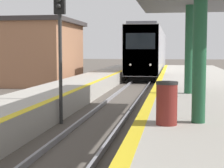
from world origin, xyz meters
name	(u,v)px	position (x,y,z in m)	size (l,w,h in m)	color
train	(150,51)	(0.00, 37.62, 2.37)	(2.69, 23.63, 4.67)	black
signal_mid	(60,29)	(-1.38, 10.60, 3.22)	(0.36, 0.31, 4.62)	#2D2D2D
trash_bin	(167,103)	(2.26, 6.78, 1.34)	(0.50, 0.50, 0.97)	maroon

